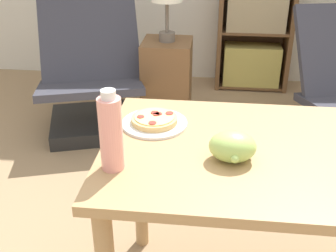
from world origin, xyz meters
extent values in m
cube|color=tan|center=(0.03, 0.05, 0.72)|extent=(1.15, 0.73, 0.03)
cylinder|color=tan|center=(-0.48, 0.35, 0.35)|extent=(0.06, 0.06, 0.70)
cylinder|color=white|center=(-0.39, 0.18, 0.74)|extent=(0.24, 0.24, 0.01)
cylinder|color=#DBB26B|center=(-0.39, 0.18, 0.76)|extent=(0.17, 0.17, 0.02)
cylinder|color=#EACC7A|center=(-0.39, 0.18, 0.77)|extent=(0.15, 0.15, 0.00)
cylinder|color=#A83328|center=(-0.39, 0.13, 0.77)|extent=(0.03, 0.03, 0.00)
cylinder|color=#A83328|center=(-0.39, 0.20, 0.77)|extent=(0.02, 0.02, 0.00)
cylinder|color=#A83328|center=(-0.44, 0.17, 0.77)|extent=(0.03, 0.03, 0.00)
cylinder|color=#A83328|center=(-0.34, 0.21, 0.77)|extent=(0.03, 0.03, 0.00)
cylinder|color=#A83328|center=(-0.38, 0.20, 0.77)|extent=(0.02, 0.02, 0.00)
cylinder|color=#A83328|center=(-0.39, 0.21, 0.77)|extent=(0.03, 0.03, 0.00)
ellipsoid|color=#A8CC66|center=(-0.11, -0.03, 0.78)|extent=(0.15, 0.12, 0.10)
sphere|color=#A8CC66|center=(-0.09, 0.01, 0.78)|extent=(0.03, 0.03, 0.03)
sphere|color=#A8CC66|center=(-0.06, -0.02, 0.75)|extent=(0.03, 0.03, 0.03)
sphere|color=#A8CC66|center=(-0.07, 0.00, 0.75)|extent=(0.02, 0.02, 0.02)
sphere|color=#A8CC66|center=(-0.10, -0.02, 0.79)|extent=(0.03, 0.03, 0.03)
sphere|color=#A8CC66|center=(-0.12, -0.05, 0.79)|extent=(0.02, 0.02, 0.02)
sphere|color=#A8CC66|center=(-0.13, -0.06, 0.77)|extent=(0.02, 0.02, 0.02)
sphere|color=#A8CC66|center=(-0.14, 0.02, 0.76)|extent=(0.03, 0.03, 0.03)
sphere|color=#A8CC66|center=(-0.11, -0.09, 0.77)|extent=(0.03, 0.03, 0.03)
sphere|color=#A8CC66|center=(-0.12, -0.05, 0.75)|extent=(0.03, 0.03, 0.03)
cylinder|color=pink|center=(-0.48, -0.11, 0.85)|extent=(0.07, 0.07, 0.23)
cylinder|color=white|center=(-0.48, -0.11, 0.98)|extent=(0.04, 0.04, 0.03)
cube|color=black|center=(-1.01, 1.46, 0.05)|extent=(0.77, 0.71, 0.10)
cube|color=#383842|center=(-1.01, 1.38, 0.36)|extent=(0.81, 0.68, 0.14)
cube|color=#383842|center=(-1.07, 1.68, 0.60)|extent=(0.78, 0.59, 0.55)
cube|color=brown|center=(-0.15, 2.45, 0.75)|extent=(0.04, 0.31, 1.49)
cube|color=brown|center=(0.44, 2.45, 0.75)|extent=(0.04, 0.31, 1.49)
cube|color=brown|center=(0.15, 2.45, 0.02)|extent=(0.55, 0.29, 0.02)
cube|color=#CCBC5B|center=(0.15, 2.42, 0.20)|extent=(0.48, 0.22, 0.35)
cube|color=brown|center=(0.15, 2.45, 0.50)|extent=(0.55, 0.29, 0.02)
cube|color=tan|center=(0.15, 2.42, 0.69)|extent=(0.48, 0.22, 0.35)
cube|color=brown|center=(-0.51, 1.65, 0.31)|extent=(0.34, 0.34, 0.62)
cylinder|color=#665B51|center=(-0.51, 1.65, 0.65)|extent=(0.11, 0.11, 0.06)
cylinder|color=#665B51|center=(-0.51, 1.65, 0.79)|extent=(0.02, 0.02, 0.21)
camera|label=1|loc=(-0.19, -1.18, 1.45)|focal=45.00mm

